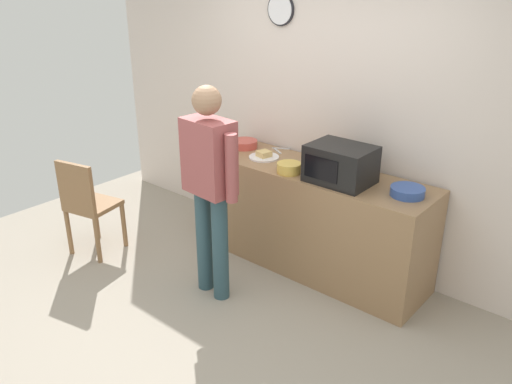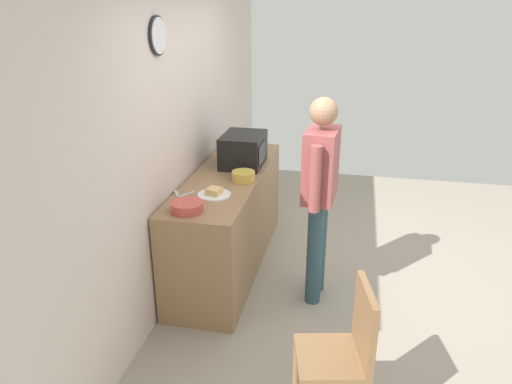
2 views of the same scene
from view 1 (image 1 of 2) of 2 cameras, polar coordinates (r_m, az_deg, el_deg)
name	(u,v)px [view 1 (image 1 of 2)]	position (r m, az deg, el deg)	size (l,w,h in m)	color
ground_plane	(203,322)	(4.14, -5.78, -13.95)	(6.00, 6.00, 0.00)	#9E9384
back_wall	(327,115)	(4.70, 7.74, 8.31)	(5.40, 0.13, 2.60)	silver
kitchen_counter	(312,219)	(4.62, 6.13, -3.00)	(2.10, 0.62, 0.93)	#93704C
microwave	(341,164)	(4.17, 9.25, 3.05)	(0.50, 0.39, 0.30)	black
sandwich_plate	(264,156)	(4.70, 0.88, 3.98)	(0.27, 0.27, 0.07)	white
salad_bowl	(289,168)	(4.35, 3.64, 2.65)	(0.20, 0.20, 0.08)	gold
cereal_bowl	(407,191)	(4.06, 16.26, 0.05)	(0.26, 0.26, 0.07)	#33519E
mixing_bowl	(244,144)	(4.98, -1.28, 5.29)	(0.25, 0.25, 0.07)	#C64C42
fork_utensil	(281,148)	(4.96, 2.74, 4.80)	(0.17, 0.02, 0.01)	silver
spoon_utensil	(277,151)	(4.89, 2.35, 4.54)	(0.17, 0.02, 0.01)	silver
person_standing	(210,178)	(4.00, -5.11, 1.49)	(0.59, 0.27, 1.74)	#2D4C57
wooden_chair	(87,203)	(5.02, -18.03, -1.14)	(0.48, 0.48, 0.94)	olive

